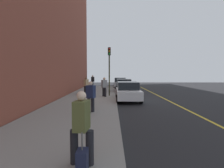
# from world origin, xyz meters

# --- Properties ---
(ground_plane) EXTENTS (56.00, 56.00, 0.00)m
(ground_plane) POSITION_xyz_m (0.00, 0.00, 0.00)
(ground_plane) COLOR black
(sidewalk) EXTENTS (28.00, 4.60, 0.15)m
(sidewalk) POSITION_xyz_m (0.00, -3.30, 0.07)
(sidewalk) COLOR gray
(sidewalk) RESTS_ON ground
(building_facade) EXTENTS (32.00, 0.80, 15.00)m
(building_facade) POSITION_xyz_m (0.00, -6.05, 7.50)
(building_facade) COLOR brown
(building_facade) RESTS_ON ground
(lane_stripe_centre) EXTENTS (28.00, 0.14, 0.01)m
(lane_stripe_centre) POSITION_xyz_m (0.00, 3.20, 0.00)
(lane_stripe_centre) COLOR gold
(lane_stripe_centre) RESTS_ON ground
(snow_bank_curb) EXTENTS (7.79, 0.56, 0.22)m
(snow_bank_curb) POSITION_xyz_m (-4.04, -0.70, 0.11)
(snow_bank_curb) COLOR white
(snow_bank_curb) RESTS_ON ground
(parked_car_silver) EXTENTS (4.76, 2.03, 1.51)m
(parked_car_silver) POSITION_xyz_m (-12.36, -0.14, 0.76)
(parked_car_silver) COLOR black
(parked_car_silver) RESTS_ON ground
(parked_car_black) EXTENTS (4.45, 1.92, 1.51)m
(parked_car_black) POSITION_xyz_m (-6.19, 0.02, 0.76)
(parked_car_black) COLOR black
(parked_car_black) RESTS_ON ground
(parked_car_white) EXTENTS (4.33, 1.91, 1.51)m
(parked_car_white) POSITION_xyz_m (0.46, -0.06, 0.76)
(parked_car_white) COLOR black
(parked_car_white) RESTS_ON ground
(pedestrian_navy_coat) EXTENTS (0.50, 0.52, 1.64)m
(pedestrian_navy_coat) POSITION_xyz_m (5.54, -2.44, 1.02)
(pedestrian_navy_coat) COLOR black
(pedestrian_navy_coat) RESTS_ON sidewalk
(pedestrian_grey_coat) EXTENTS (0.51, 0.54, 1.68)m
(pedestrian_grey_coat) POSITION_xyz_m (-0.94, -2.02, 1.05)
(pedestrian_grey_coat) COLOR black
(pedestrian_grey_coat) RESTS_ON sidewalk
(pedestrian_tan_coat) EXTENTS (0.53, 0.49, 1.67)m
(pedestrian_tan_coat) POSITION_xyz_m (-3.17, -3.94, 1.04)
(pedestrian_tan_coat) COLOR black
(pedestrian_tan_coat) RESTS_ON sidewalk
(pedestrian_black_coat) EXTENTS (0.57, 0.48, 1.73)m
(pedestrian_black_coat) POSITION_xyz_m (-11.49, -4.19, 1.07)
(pedestrian_black_coat) COLOR black
(pedestrian_black_coat) RESTS_ON sidewalk
(pedestrian_olive_coat) EXTENTS (0.49, 0.55, 1.67)m
(pedestrian_olive_coat) POSITION_xyz_m (11.00, -1.99, 1.04)
(pedestrian_olive_coat) COLOR black
(pedestrian_olive_coat) RESTS_ON sidewalk
(traffic_light_pole) EXTENTS (0.35, 0.26, 4.40)m
(traffic_light_pole) POSITION_xyz_m (-1.62, -1.59, 3.12)
(traffic_light_pole) COLOR #2D2D19
(traffic_light_pole) RESTS_ON sidewalk
(rolling_suitcase) EXTENTS (0.34, 0.22, 0.88)m
(rolling_suitcase) POSITION_xyz_m (11.45, -1.91, 0.41)
(rolling_suitcase) COLOR #191E38
(rolling_suitcase) RESTS_ON sidewalk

